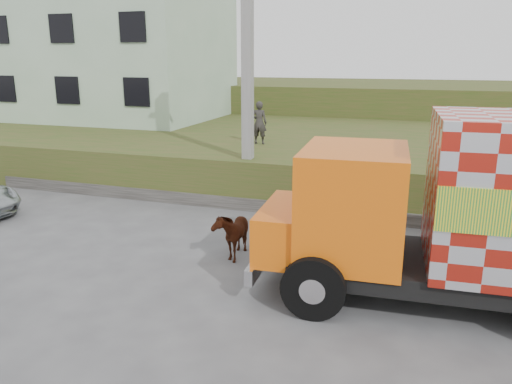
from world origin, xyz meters
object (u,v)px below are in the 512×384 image
(cow, at_px, (232,232))
(pedestrian, at_px, (259,123))
(utility_pole, at_px, (248,73))
(cargo_truck, at_px, (508,214))

(cow, height_order, pedestrian, pedestrian)
(utility_pole, distance_m, cow, 5.41)
(cargo_truck, height_order, pedestrian, cargo_truck)
(pedestrian, bearing_deg, cow, 99.60)
(cow, relative_size, pedestrian, 0.89)
(cargo_truck, bearing_deg, pedestrian, 130.04)
(utility_pole, relative_size, cow, 5.91)
(cow, bearing_deg, pedestrian, 98.07)
(cargo_truck, relative_size, pedestrian, 5.38)
(utility_pole, relative_size, pedestrian, 5.26)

